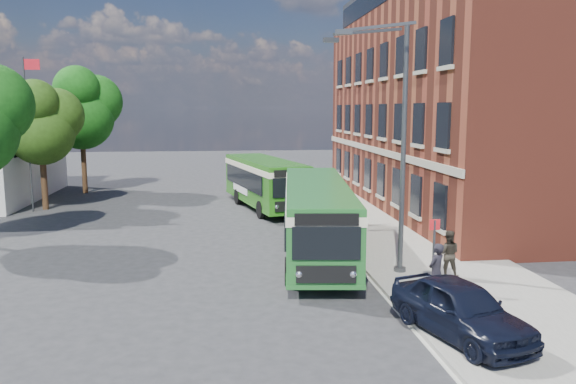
{
  "coord_description": "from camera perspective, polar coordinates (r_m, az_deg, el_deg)",
  "views": [
    {
      "loc": [
        -1.26,
        -21.44,
        6.12
      ],
      "look_at": [
        1.8,
        4.5,
        2.2
      ],
      "focal_mm": 35.0,
      "sensor_mm": 36.0,
      "label": 1
    }
  ],
  "objects": [
    {
      "name": "bus_stop_sign",
      "position": [
        19.12,
        14.58,
        -5.7
      ],
      "size": [
        0.35,
        0.08,
        2.52
      ],
      "color": "#3D4043",
      "rests_on": "ground"
    },
    {
      "name": "flagpole",
      "position": [
        36.23,
        -24.86,
        5.88
      ],
      "size": [
        0.95,
        0.1,
        9.0
      ],
      "color": "#3D4043",
      "rests_on": "ground"
    },
    {
      "name": "parked_car",
      "position": [
        15.71,
        17.1,
        -11.25
      ],
      "size": [
        2.98,
        4.75,
        1.51
      ],
      "primitive_type": "imported",
      "rotation": [
        0.0,
        0.0,
        0.29
      ],
      "color": "black",
      "rests_on": "pavement"
    },
    {
      "name": "pavement",
      "position": [
        31.17,
        8.78,
        -2.75
      ],
      "size": [
        6.0,
        48.0,
        0.15
      ],
      "primitive_type": "cube",
      "color": "gray",
      "rests_on": "ground"
    },
    {
      "name": "bus_front",
      "position": [
        23.57,
        2.92,
        -1.95
      ],
      "size": [
        3.98,
        12.55,
        3.02
      ],
      "color": "#236628",
      "rests_on": "ground"
    },
    {
      "name": "brick_office",
      "position": [
        36.76,
        18.04,
        9.44
      ],
      "size": [
        12.1,
        26.0,
        14.2
      ],
      "color": "maroon",
      "rests_on": "ground"
    },
    {
      "name": "tree_right",
      "position": [
        42.9,
        -20.22,
        8.03
      ],
      "size": [
        5.35,
        5.09,
        9.04
      ],
      "color": "#372614",
      "rests_on": "ground"
    },
    {
      "name": "kerb_line",
      "position": [
        30.52,
        3.24,
        -3.04
      ],
      "size": [
        0.12,
        48.0,
        0.01
      ],
      "primitive_type": "cube",
      "color": "beige",
      "rests_on": "ground"
    },
    {
      "name": "pedestrian_b",
      "position": [
        20.82,
        15.94,
        -6.05
      ],
      "size": [
        1.0,
        0.89,
        1.69
      ],
      "primitive_type": "imported",
      "rotation": [
        0.0,
        0.0,
        2.78
      ],
      "color": "black",
      "rests_on": "pavement"
    },
    {
      "name": "bus_rear",
      "position": [
        34.29,
        -2.39,
        1.34
      ],
      "size": [
        4.68,
        10.01,
        3.02
      ],
      "color": "#246415",
      "rests_on": "ground"
    },
    {
      "name": "tree_mid",
      "position": [
        36.69,
        -23.8,
        6.5
      ],
      "size": [
        4.61,
        4.38,
        7.78
      ],
      "color": "#372614",
      "rests_on": "ground"
    },
    {
      "name": "street_lamp",
      "position": [
        20.42,
        10.69,
        4.65
      ],
      "size": [
        2.96,
        2.38,
        9.0
      ],
      "color": "#3D4043",
      "rests_on": "ground"
    },
    {
      "name": "ground",
      "position": [
        22.33,
        -3.27,
        -7.38
      ],
      "size": [
        120.0,
        120.0,
        0.0
      ],
      "primitive_type": "plane",
      "color": "#2B2B2E",
      "rests_on": "ground"
    },
    {
      "name": "pedestrian_a",
      "position": [
        18.34,
        14.82,
        -7.81
      ],
      "size": [
        0.78,
        0.73,
        1.8
      ],
      "primitive_type": "imported",
      "rotation": [
        0.0,
        0.0,
        3.76
      ],
      "color": "black",
      "rests_on": "pavement"
    }
  ]
}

